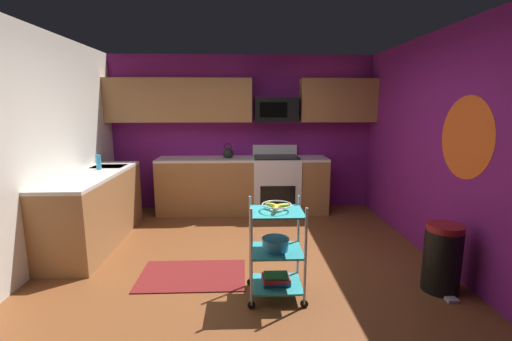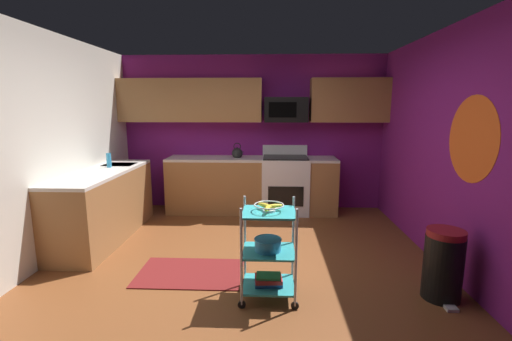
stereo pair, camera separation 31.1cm
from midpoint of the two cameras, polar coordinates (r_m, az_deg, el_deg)
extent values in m
cube|color=brown|center=(4.02, -0.07, -15.76)|extent=(4.40, 4.80, 0.04)
cube|color=#751970|center=(6.06, 0.94, 6.11)|extent=(4.52, 0.06, 2.60)
cube|color=silver|center=(4.35, -30.93, 2.94)|extent=(0.06, 4.80, 2.60)
cube|color=#751970|center=(4.18, 32.13, 2.59)|extent=(0.06, 4.80, 2.60)
cylinder|color=#E5591E|center=(3.94, 33.71, 4.24)|extent=(0.00, 0.83, 0.83)
cube|color=#9E6B3D|center=(5.86, 0.83, -2.55)|extent=(2.79, 0.60, 0.88)
cube|color=silver|center=(5.77, 0.84, 1.90)|extent=(2.79, 0.60, 0.04)
cube|color=#9E6B3D|center=(5.05, -21.84, -5.45)|extent=(0.60, 1.98, 0.88)
cube|color=silver|center=(4.95, -22.19, -0.31)|extent=(0.60, 1.98, 0.04)
cube|color=#B7BABC|center=(5.44, -19.81, 0.12)|extent=(0.44, 0.36, 0.16)
cube|color=white|center=(5.87, 6.27, -2.40)|extent=(0.76, 0.64, 0.92)
cube|color=black|center=(5.58, 6.47, -4.24)|extent=(0.56, 0.01, 0.32)
cube|color=white|center=(6.06, 6.20, 3.29)|extent=(0.76, 0.06, 0.18)
cube|color=black|center=(5.78, 6.37, 2.15)|extent=(0.72, 0.60, 0.02)
cube|color=#9E6B3D|center=(5.96, -9.16, 11.20)|extent=(2.36, 0.33, 0.70)
cube|color=#9E6B3D|center=(6.01, 16.40, 10.91)|extent=(1.24, 0.33, 0.70)
cube|color=black|center=(5.83, 6.45, 9.81)|extent=(0.70, 0.38, 0.40)
cube|color=black|center=(5.63, 5.96, 9.81)|extent=(0.44, 0.01, 0.24)
cylinder|color=silver|center=(3.09, 0.57, -14.06)|extent=(0.02, 0.02, 0.88)
cylinder|color=black|center=(3.29, 0.55, -21.05)|extent=(0.07, 0.02, 0.07)
cylinder|color=silver|center=(3.11, 9.48, -14.03)|extent=(0.02, 0.02, 0.88)
cylinder|color=black|center=(3.31, 9.23, -20.98)|extent=(0.07, 0.02, 0.07)
cylinder|color=silver|center=(3.46, 0.79, -11.30)|extent=(0.02, 0.02, 0.88)
cylinder|color=black|center=(3.64, 0.77, -17.74)|extent=(0.07, 0.02, 0.07)
cylinder|color=silver|center=(3.48, 8.66, -11.29)|extent=(0.02, 0.02, 0.88)
cylinder|color=black|center=(3.66, 8.47, -17.71)|extent=(0.07, 0.02, 0.07)
cube|color=teal|center=(3.43, 4.78, -18.10)|extent=(0.47, 0.41, 0.02)
cube|color=teal|center=(3.28, 4.87, -13.03)|extent=(0.47, 0.41, 0.02)
cube|color=teal|center=(3.15, 4.98, -6.85)|extent=(0.47, 0.41, 0.02)
torus|color=silver|center=(3.13, 5.00, -5.64)|extent=(0.27, 0.27, 0.01)
cylinder|color=silver|center=(3.15, 4.98, -6.52)|extent=(0.12, 0.12, 0.02)
ellipsoid|color=yellow|center=(3.16, 5.85, -5.83)|extent=(0.17, 0.09, 0.04)
ellipsoid|color=yellow|center=(3.17, 4.30, -5.73)|extent=(0.15, 0.14, 0.04)
ellipsoid|color=yellow|center=(3.09, 4.82, -6.16)|extent=(0.08, 0.17, 0.04)
cylinder|color=#338CBF|center=(3.26, 4.75, -12.01)|extent=(0.24, 0.24, 0.11)
torus|color=#338CBF|center=(3.24, 4.76, -11.13)|extent=(0.25, 0.25, 0.01)
cube|color=#1E4C8C|center=(3.42, 4.79, -17.73)|extent=(0.26, 0.20, 0.03)
cube|color=#B22626|center=(3.40, 4.80, -17.22)|extent=(0.26, 0.21, 0.04)
cube|color=#26723F|center=(3.39, 4.81, -16.80)|extent=(0.22, 0.15, 0.02)
sphere|color=black|center=(5.77, -1.54, 2.82)|extent=(0.18, 0.18, 0.18)
sphere|color=black|center=(5.76, -1.54, 3.68)|extent=(0.03, 0.03, 0.03)
cone|color=black|center=(5.76, -0.73, 2.99)|extent=(0.09, 0.04, 0.06)
torus|color=black|center=(5.76, -1.54, 3.92)|extent=(0.12, 0.01, 0.12)
cylinder|color=#2D8CBF|center=(5.18, -21.30, 1.55)|extent=(0.06, 0.06, 0.20)
cylinder|color=black|center=(3.81, 30.32, -13.51)|extent=(0.34, 0.34, 0.60)
cylinder|color=maroon|center=(3.70, 30.79, -8.80)|extent=(0.33, 0.33, 0.06)
cube|color=#B2B2B7|center=(3.77, 31.45, -18.72)|extent=(0.10, 0.08, 0.03)
cube|color=maroon|center=(3.92, -8.36, -16.21)|extent=(1.10, 0.70, 0.01)
camera|label=1|loc=(0.16, -87.71, 0.42)|focal=24.55mm
camera|label=2|loc=(0.16, 92.29, -0.42)|focal=24.55mm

